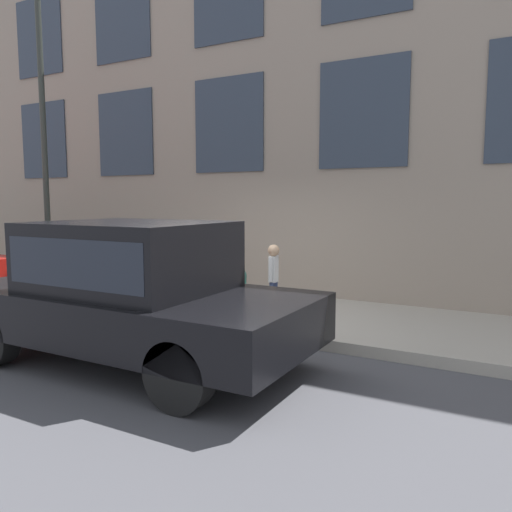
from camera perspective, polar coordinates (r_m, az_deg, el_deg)
name	(u,v)px	position (r m, az deg, el deg)	size (l,w,h in m)	color
ground_plane	(212,334)	(7.65, -5.00, -8.88)	(80.00, 80.00, 0.00)	#47474C
sidewalk	(256,311)	(8.78, 0.06, -6.33)	(2.77, 60.00, 0.16)	#A8A093
building_facade	(295,89)	(10.16, 4.45, 18.47)	(0.33, 40.00, 8.27)	gray
fire_hydrant	(239,291)	(8.01, -2.00, -4.07)	(0.34, 0.45, 0.78)	#2D7260
person	(274,273)	(7.95, 2.01, -2.00)	(0.28, 0.19, 1.16)	navy
parked_car_black_near	(131,287)	(6.32, -14.06, -3.41)	(2.04, 4.55, 1.75)	black
street_lamp	(42,102)	(11.58, -23.25, 15.90)	(0.36, 0.36, 6.32)	#2D332D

